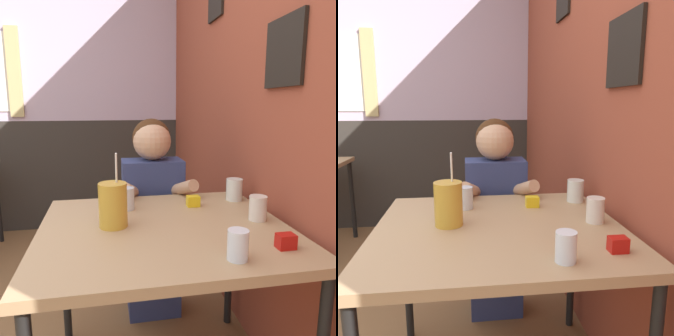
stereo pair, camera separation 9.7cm
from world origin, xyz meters
TOP-DOWN VIEW (x-y plane):
  - brick_wall_right at (1.50, 1.24)m, footprint 0.08×4.49m
  - back_wall at (-0.01, 2.52)m, footprint 5.95×0.09m
  - main_table at (0.96, 0.33)m, footprint 0.97×0.88m
  - person_seated at (1.00, 0.92)m, footprint 0.42×0.41m
  - cocktail_pitcher at (0.76, 0.36)m, footprint 0.11×0.11m
  - glass_near_pitcher at (1.13, 0.00)m, footprint 0.07×0.07m
  - glass_center at (1.37, 0.62)m, footprint 0.08×0.08m
  - glass_far_side at (1.35, 0.32)m, footprint 0.07×0.07m
  - glass_by_brick at (0.83, 0.57)m, footprint 0.07×0.07m
  - condiment_ketchup at (1.32, 0.05)m, footprint 0.06×0.04m
  - condiment_mustard at (1.14, 0.55)m, footprint 0.06×0.04m

SIDE VIEW (x-z plane):
  - person_seated at x=1.00m, z-range 0.04..1.22m
  - main_table at x=0.96m, z-range 0.32..1.10m
  - condiment_ketchup at x=1.32m, z-range 0.78..0.83m
  - condiment_mustard at x=1.14m, z-range 0.78..0.83m
  - glass_near_pitcher at x=1.13m, z-range 0.78..0.87m
  - glass_by_brick at x=0.83m, z-range 0.78..0.88m
  - glass_far_side at x=1.35m, z-range 0.78..0.88m
  - glass_center at x=1.37m, z-range 0.78..0.89m
  - cocktail_pitcher at x=0.76m, z-range 0.72..1.01m
  - brick_wall_right at x=1.50m, z-range 0.00..2.70m
  - back_wall at x=-0.01m, z-range 0.01..2.71m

